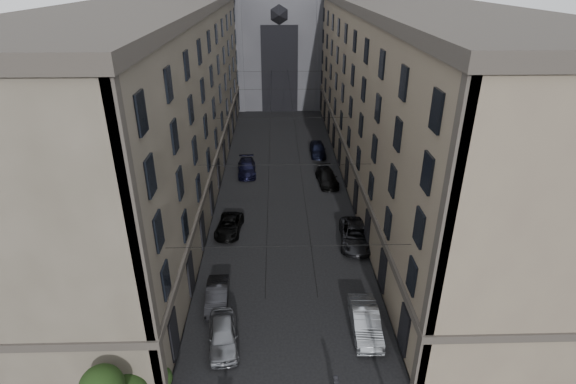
{
  "coord_description": "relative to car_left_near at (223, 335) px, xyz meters",
  "views": [
    {
      "loc": [
        -0.65,
        -11.52,
        21.49
      ],
      "look_at": [
        0.01,
        12.79,
        9.56
      ],
      "focal_mm": 28.0,
      "sensor_mm": 36.0,
      "label": 1
    }
  ],
  "objects": [
    {
      "name": "sidewalk_left",
      "position": [
        -6.3,
        25.83,
        -0.71
      ],
      "size": [
        7.0,
        80.0,
        0.15
      ],
      "primitive_type": "cube",
      "color": "#383533",
      "rests_on": "ground"
    },
    {
      "name": "car_right_near",
      "position": [
        9.26,
        0.95,
        0.04
      ],
      "size": [
        1.82,
        5.01,
        1.64
      ],
      "primitive_type": "imported",
      "rotation": [
        0.0,
        0.0,
        -0.02
      ],
      "color": "gray",
      "rests_on": "ground"
    },
    {
      "name": "car_left_midnear",
      "position": [
        -0.82,
        3.92,
        -0.06
      ],
      "size": [
        1.71,
        4.42,
        1.44
      ],
      "primitive_type": "imported",
      "rotation": [
        0.0,
        0.0,
        0.05
      ],
      "color": "black",
      "rests_on": "ground"
    },
    {
      "name": "sidewalk_right",
      "position": [
        14.7,
        25.83,
        -0.71
      ],
      "size": [
        7.0,
        80.0,
        0.15
      ],
      "primitive_type": "cube",
      "color": "#383533",
      "rests_on": "ground"
    },
    {
      "name": "car_left_far",
      "position": [
        0.0,
        27.2,
        -0.04
      ],
      "size": [
        2.43,
        5.26,
        1.49
      ],
      "primitive_type": "imported",
      "rotation": [
        0.0,
        0.0,
        0.07
      ],
      "color": "black",
      "rests_on": "ground"
    },
    {
      "name": "building_right",
      "position": [
        17.64,
        25.83,
        8.56
      ],
      "size": [
        13.6,
        60.6,
        18.85
      ],
      "color": "brown",
      "rests_on": "ground"
    },
    {
      "name": "car_right_midfar",
      "position": [
        9.18,
        24.25,
        -0.05
      ],
      "size": [
        2.49,
        5.24,
        1.47
      ],
      "primitive_type": "imported",
      "rotation": [
        0.0,
        0.0,
        0.09
      ],
      "color": "black",
      "rests_on": "ground"
    },
    {
      "name": "car_left_near",
      "position": [
        0.0,
        0.0,
        0.0
      ],
      "size": [
        2.4,
        4.78,
        1.56
      ],
      "primitive_type": "imported",
      "rotation": [
        0.0,
        0.0,
        0.12
      ],
      "color": "slate",
      "rests_on": "ground"
    },
    {
      "name": "tram_wires",
      "position": [
        4.2,
        25.47,
        6.47
      ],
      "size": [
        14.0,
        60.0,
        0.43
      ],
      "color": "black",
      "rests_on": "ground"
    },
    {
      "name": "building_left",
      "position": [
        -9.24,
        25.83,
        8.56
      ],
      "size": [
        13.6,
        60.6,
        18.85
      ],
      "color": "#4C453A",
      "rests_on": "ground"
    },
    {
      "name": "car_right_far",
      "position": [
        8.91,
        33.03,
        0.04
      ],
      "size": [
        1.95,
        4.83,
        1.64
      ],
      "primitive_type": "imported",
      "rotation": [
        0.0,
        0.0,
        -0.0
      ],
      "color": "black",
      "rests_on": "ground"
    },
    {
      "name": "car_left_midfar",
      "position": [
        -0.88,
        13.92,
        -0.13
      ],
      "size": [
        2.57,
        4.84,
        1.3
      ],
      "primitive_type": "imported",
      "rotation": [
        0.0,
        0.0,
        -0.09
      ],
      "color": "black",
      "rests_on": "ground"
    },
    {
      "name": "car_right_midnear",
      "position": [
        10.39,
        11.75,
        0.02
      ],
      "size": [
        3.18,
        6.02,
        1.61
      ],
      "primitive_type": "imported",
      "rotation": [
        0.0,
        0.0,
        -0.09
      ],
      "color": "black",
      "rests_on": "ground"
    }
  ]
}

